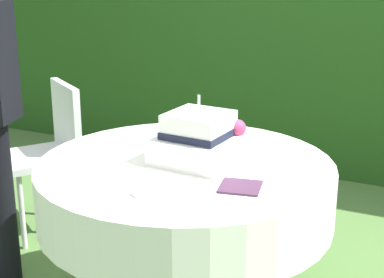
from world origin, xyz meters
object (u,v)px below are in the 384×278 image
(napkin_stack, at_px, (240,187))
(garden_chair, at_px, (51,144))
(wedding_cake, at_px, (200,140))
(cake_table, at_px, (185,191))
(serving_plate_far, at_px, (147,193))
(serving_plate_near, at_px, (300,180))

(napkin_stack, relative_size, garden_chair, 0.17)
(wedding_cake, xyz_separation_m, napkin_stack, (0.27, -0.21, -0.09))
(cake_table, xyz_separation_m, napkin_stack, (0.31, -0.16, 0.13))
(serving_plate_far, relative_size, garden_chair, 0.12)
(cake_table, relative_size, wedding_cake, 3.58)
(serving_plate_near, relative_size, napkin_stack, 0.81)
(wedding_cake, height_order, garden_chair, wedding_cake)
(serving_plate_far, distance_m, napkin_stack, 0.35)
(serving_plate_near, height_order, napkin_stack, serving_plate_near)
(napkin_stack, bearing_deg, wedding_cake, 141.77)
(cake_table, height_order, serving_plate_far, serving_plate_far)
(wedding_cake, relative_size, serving_plate_far, 3.26)
(napkin_stack, bearing_deg, serving_plate_near, 41.40)
(cake_table, distance_m, serving_plate_far, 0.39)
(serving_plate_far, bearing_deg, wedding_cake, 87.60)
(serving_plate_far, height_order, garden_chair, garden_chair)
(serving_plate_far, xyz_separation_m, napkin_stack, (0.29, 0.20, -0.00))
(serving_plate_near, height_order, garden_chair, garden_chair)
(garden_chair, bearing_deg, napkin_stack, -24.79)
(cake_table, xyz_separation_m, wedding_cake, (0.04, 0.05, 0.22))
(wedding_cake, bearing_deg, garden_chair, 158.85)
(serving_plate_near, xyz_separation_m, napkin_stack, (-0.18, -0.16, -0.00))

